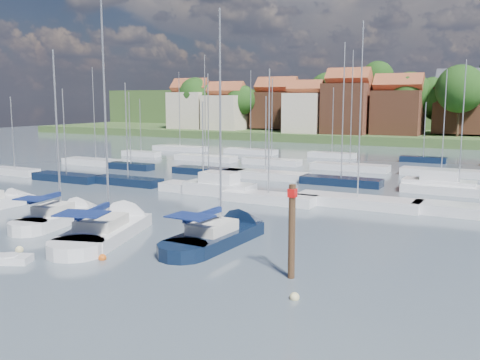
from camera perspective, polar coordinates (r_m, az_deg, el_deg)
The scene contains 14 objects.
ground at distance 68.47m, azimuth 10.09°, elevation 0.71°, with size 260.00×260.00×0.00m, color #434E5B.
sailboat_left at distance 43.49m, azimuth -18.02°, elevation -3.64°, with size 4.35×10.52×13.95m.
sailboat_centre at distance 38.99m, azimuth -13.00°, elevation -4.84°, with size 7.20×13.63×17.83m.
sailboat_navy at distance 36.06m, azimuth -1.28°, elevation -5.71°, with size 3.61×11.79×16.15m.
sailboat_far at distance 51.01m, azimuth -24.27°, elevation -2.24°, with size 2.64×9.35×12.44m.
tender at distance 33.63m, azimuth -23.49°, elevation -7.75°, with size 2.81×2.12×0.55m.
timber_piling at distance 28.12m, azimuth 5.52°, elevation -7.30°, with size 0.40×0.40×7.22m.
buoy_b at distance 35.80m, azimuth -22.47°, elevation -7.07°, with size 0.49×0.49×0.49m, color beige.
buoy_c at distance 35.63m, azimuth -17.05°, elevation -6.86°, with size 0.43×0.43×0.43m, color #D85914.
buoy_d at distance 32.54m, azimuth -14.46°, elevation -8.23°, with size 0.47×0.47×0.47m, color #D85914.
buoy_e at distance 37.54m, azimuth -5.10°, elevation -5.72°, with size 0.45×0.45×0.45m, color beige.
buoy_f at distance 25.76m, azimuth 5.83°, elevation -12.54°, with size 0.47×0.47×0.47m, color beige.
marina_field at distance 63.26m, azimuth 10.40°, elevation 0.45°, with size 79.62×41.41×15.93m.
far_shore_town at distance 158.45m, azimuth 21.30°, elevation 6.36°, with size 212.46×90.00×22.27m.
Camera 1 is at (20.53, -24.65, 9.29)m, focal length 40.00 mm.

